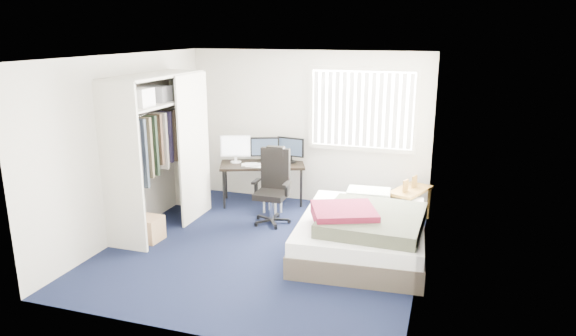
{
  "coord_description": "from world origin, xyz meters",
  "views": [
    {
      "loc": [
        2.24,
        -5.92,
        2.81
      ],
      "look_at": [
        0.21,
        0.4,
        1.01
      ],
      "focal_mm": 32.0,
      "sensor_mm": 36.0,
      "label": 1
    }
  ],
  "objects_px": {
    "office_chair": "(273,194)",
    "desk": "(262,161)",
    "nightstand": "(410,193)",
    "bed": "(363,231)"
  },
  "relations": [
    {
      "from": "desk",
      "to": "office_chair",
      "type": "bearing_deg",
      "value": -59.79
    },
    {
      "from": "office_chair",
      "to": "bed",
      "type": "height_order",
      "value": "office_chair"
    },
    {
      "from": "office_chair",
      "to": "desk",
      "type": "bearing_deg",
      "value": 120.21
    },
    {
      "from": "office_chair",
      "to": "bed",
      "type": "distance_m",
      "value": 1.64
    },
    {
      "from": "nightstand",
      "to": "office_chair",
      "type": "bearing_deg",
      "value": -163.53
    },
    {
      "from": "office_chair",
      "to": "bed",
      "type": "bearing_deg",
      "value": -24.86
    },
    {
      "from": "desk",
      "to": "nightstand",
      "type": "xyz_separation_m",
      "value": [
        2.42,
        -0.21,
        -0.26
      ]
    },
    {
      "from": "office_chair",
      "to": "nightstand",
      "type": "xyz_separation_m",
      "value": [
        1.96,
        0.58,
        0.02
      ]
    },
    {
      "from": "desk",
      "to": "nightstand",
      "type": "bearing_deg",
      "value": -5.01
    },
    {
      "from": "bed",
      "to": "desk",
      "type": "bearing_deg",
      "value": 142.7
    }
  ]
}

